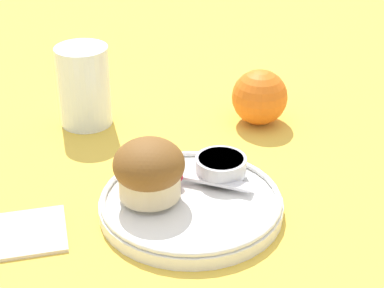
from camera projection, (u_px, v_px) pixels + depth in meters
ground_plane at (208, 209)px, 0.68m from camera, size 3.00×3.00×0.00m
plate at (190, 202)px, 0.68m from camera, size 0.19×0.19×0.02m
muffin at (149, 170)px, 0.66m from camera, size 0.07×0.07×0.06m
cream_ramekin at (221, 165)px, 0.70m from camera, size 0.06×0.06×0.02m
berry_pair at (172, 178)px, 0.69m from camera, size 0.03×0.01×0.01m
butter_knife at (184, 175)px, 0.70m from camera, size 0.14×0.10×0.00m
orange_fruit at (260, 97)px, 0.84m from camera, size 0.07×0.07×0.07m
juice_glass at (84, 86)px, 0.83m from camera, size 0.07×0.07×0.11m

